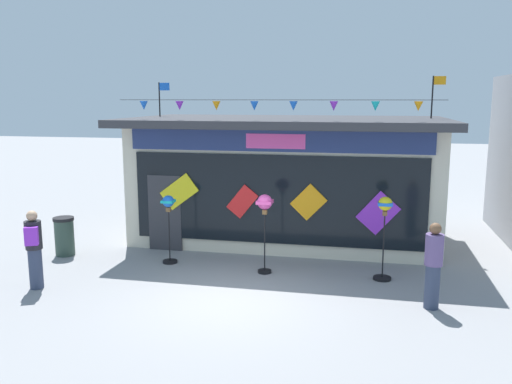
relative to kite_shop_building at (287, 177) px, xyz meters
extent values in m
plane|color=gray|center=(-0.38, -4.98, -1.75)|extent=(80.00, 80.00, 0.00)
cube|color=beige|center=(0.00, 0.06, -0.13)|extent=(8.18, 4.05, 3.25)
cube|color=#333338|center=(0.00, -0.37, 1.60)|extent=(8.58, 4.90, 0.20)
cube|color=navy|center=(0.00, -2.01, 1.19)|extent=(7.52, 0.08, 0.52)
cube|color=#EA4CA3|center=(0.00, -2.04, 1.19)|extent=(1.47, 0.04, 0.36)
cube|color=black|center=(0.00, -2.00, -0.28)|extent=(7.36, 0.06, 2.25)
cube|color=#333338|center=(-2.94, -2.00, -0.75)|extent=(0.90, 0.07, 2.00)
cube|color=yellow|center=(-2.51, -2.06, -0.16)|extent=(1.07, 0.03, 0.99)
cube|color=red|center=(-0.83, -2.06, -0.35)|extent=(0.84, 0.03, 0.88)
cube|color=orange|center=(0.84, -2.06, -0.29)|extent=(0.93, 0.03, 0.93)
cube|color=purple|center=(2.52, -2.06, -0.49)|extent=(1.07, 0.03, 1.09)
cylinder|color=black|center=(0.00, -2.31, 2.19)|extent=(7.85, 0.01, 0.01)
cone|color=blue|center=(-3.29, -2.31, 2.05)|extent=(0.20, 0.20, 0.22)
cone|color=purple|center=(-2.35, -2.31, 2.05)|extent=(0.20, 0.20, 0.22)
cone|color=orange|center=(-1.41, -2.31, 2.05)|extent=(0.20, 0.20, 0.22)
cone|color=blue|center=(-0.47, -2.31, 2.05)|extent=(0.20, 0.20, 0.22)
cone|color=blue|center=(0.47, -2.31, 2.05)|extent=(0.20, 0.20, 0.22)
cone|color=purple|center=(1.41, -2.31, 2.05)|extent=(0.20, 0.20, 0.22)
cone|color=#19B7BC|center=(2.35, -2.31, 2.05)|extent=(0.20, 0.20, 0.22)
cone|color=orange|center=(3.29, -2.31, 2.05)|extent=(0.20, 0.20, 0.22)
cylinder|color=black|center=(-3.83, 0.06, 2.19)|extent=(0.04, 0.04, 0.98)
cube|color=blue|center=(-3.67, 0.06, 2.56)|extent=(0.32, 0.02, 0.22)
cylinder|color=black|center=(3.84, 0.06, 2.25)|extent=(0.04, 0.04, 1.11)
cube|color=orange|center=(4.00, 0.06, 2.69)|extent=(0.32, 0.02, 0.22)
cylinder|color=black|center=(-2.43, -3.05, -1.72)|extent=(0.36, 0.36, 0.06)
cylinder|color=black|center=(-2.43, -3.05, -1.05)|extent=(0.03, 0.03, 1.39)
sphere|color=blue|center=(-2.43, -3.05, -0.21)|extent=(0.28, 0.28, 0.28)
cube|color=#19B7BC|center=(-2.43, -3.05, -0.21)|extent=(0.29, 0.29, 0.06)
cube|color=brown|center=(-2.43, -3.05, -0.42)|extent=(0.10, 0.10, 0.10)
cylinder|color=black|center=(-0.01, -3.30, -1.72)|extent=(0.32, 0.32, 0.06)
cylinder|color=black|center=(-0.01, -3.30, -1.00)|extent=(0.03, 0.03, 1.50)
sphere|color=#EA4CA3|center=(-0.01, -3.30, -0.08)|extent=(0.34, 0.34, 0.34)
cube|color=#EA4CA3|center=(-0.01, -3.30, -0.08)|extent=(0.35, 0.35, 0.08)
cube|color=brown|center=(-0.01, -3.30, -0.31)|extent=(0.10, 0.10, 0.10)
cylinder|color=black|center=(2.63, -3.22, -1.72)|extent=(0.40, 0.40, 0.06)
cylinder|color=black|center=(2.63, -3.22, -0.97)|extent=(0.03, 0.03, 1.57)
sphere|color=yellow|center=(2.63, -3.22, -0.03)|extent=(0.31, 0.31, 0.31)
cube|color=blue|center=(2.63, -3.22, -0.03)|extent=(0.31, 0.31, 0.07)
cube|color=brown|center=(2.63, -3.22, -0.24)|extent=(0.10, 0.10, 0.10)
cylinder|color=#333D56|center=(3.51, -4.69, -1.32)|extent=(0.28, 0.28, 0.86)
cylinder|color=#604C7F|center=(3.51, -4.69, -0.59)|extent=(0.34, 0.34, 0.60)
sphere|color=brown|center=(3.51, -4.69, -0.18)|extent=(0.22, 0.22, 0.22)
cylinder|color=#333D56|center=(-4.56, -5.28, -1.32)|extent=(0.28, 0.28, 0.86)
cylinder|color=#232328|center=(-4.56, -5.28, -0.59)|extent=(0.34, 0.34, 0.60)
sphere|color=tan|center=(-4.56, -5.28, -0.18)|extent=(0.22, 0.22, 0.22)
cube|color=purple|center=(-4.47, -5.47, -0.56)|extent=(0.30, 0.25, 0.38)
cylinder|color=#2D4238|center=(-5.30, -2.99, -1.29)|extent=(0.48, 0.48, 0.91)
cylinder|color=black|center=(-5.30, -2.99, -0.80)|extent=(0.52, 0.52, 0.08)
camera|label=1|loc=(2.21, -14.78, 2.22)|focal=37.07mm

